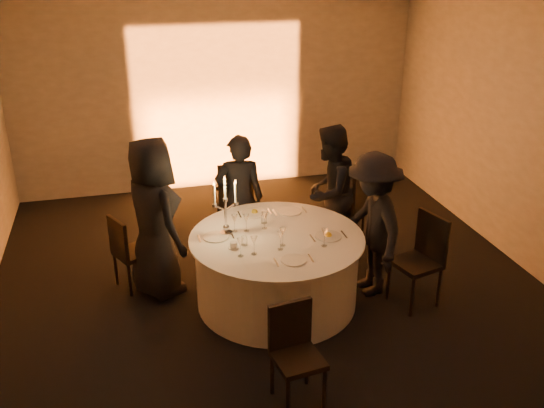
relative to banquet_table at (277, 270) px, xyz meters
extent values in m
plane|color=black|center=(0.00, 0.00, -0.38)|extent=(7.00, 7.00, 0.00)
plane|color=white|center=(0.00, 0.00, 2.62)|extent=(7.00, 7.00, 0.00)
plane|color=#A19D96|center=(0.00, 3.50, 1.12)|extent=(7.00, 0.00, 7.00)
plane|color=#A19D96|center=(3.00, 0.00, 1.12)|extent=(0.00, 7.00, 7.00)
cube|color=black|center=(0.00, 3.20, -0.33)|extent=(0.25, 0.12, 0.10)
cylinder|color=black|center=(0.00, 0.00, -0.37)|extent=(0.60, 0.60, 0.03)
cylinder|color=black|center=(0.00, 0.00, -0.01)|extent=(0.20, 0.20, 0.75)
cylinder|color=white|center=(0.00, 0.00, -0.01)|extent=(1.68, 1.68, 0.75)
cylinder|color=white|center=(0.00, 0.00, 0.38)|extent=(1.80, 1.80, 0.02)
cube|color=black|center=(-1.43, 0.70, 0.03)|extent=(0.50, 0.50, 0.05)
cube|color=black|center=(-1.58, 0.63, 0.26)|extent=(0.20, 0.35, 0.43)
cylinder|color=black|center=(-1.22, 0.63, -0.18)|extent=(0.04, 0.04, 0.40)
cylinder|color=black|center=(-1.36, 0.92, -0.18)|extent=(0.04, 0.04, 0.40)
cylinder|color=black|center=(-1.51, 0.49, -0.18)|extent=(0.04, 0.04, 0.40)
cylinder|color=black|center=(-1.65, 0.78, -0.18)|extent=(0.04, 0.04, 0.40)
cube|color=black|center=(-0.11, 1.76, 0.10)|extent=(0.47, 0.47, 0.05)
cube|color=black|center=(-0.12, 1.56, 0.38)|extent=(0.45, 0.07, 0.51)
cylinder|color=black|center=(0.09, 1.94, -0.15)|extent=(0.04, 0.04, 0.48)
cylinder|color=black|center=(-0.29, 1.97, -0.15)|extent=(0.04, 0.04, 0.48)
cylinder|color=black|center=(0.07, 1.56, -0.15)|extent=(0.04, 0.04, 0.48)
cylinder|color=black|center=(-0.31, 1.59, -0.15)|extent=(0.04, 0.04, 0.48)
cube|color=black|center=(1.15, 1.07, 0.10)|extent=(0.63, 0.63, 0.05)
cube|color=black|center=(1.29, 0.94, 0.37)|extent=(0.33, 0.35, 0.51)
cylinder|color=black|center=(1.14, 1.34, -0.15)|extent=(0.04, 0.04, 0.47)
cylinder|color=black|center=(0.88, 1.06, -0.15)|extent=(0.04, 0.04, 0.47)
cylinder|color=black|center=(1.41, 1.08, -0.15)|extent=(0.04, 0.04, 0.47)
cylinder|color=black|center=(1.15, 0.80, -0.15)|extent=(0.04, 0.04, 0.47)
cube|color=black|center=(1.39, -0.38, 0.09)|extent=(0.53, 0.53, 0.05)
cube|color=black|center=(1.58, -0.33, 0.35)|extent=(0.15, 0.43, 0.49)
cylinder|color=black|center=(1.16, -0.26, -0.15)|extent=(0.04, 0.04, 0.46)
cylinder|color=black|center=(1.26, -0.61, -0.15)|extent=(0.04, 0.04, 0.46)
cylinder|color=black|center=(1.52, -0.16, -0.15)|extent=(0.04, 0.04, 0.46)
cylinder|color=black|center=(1.62, -0.51, -0.15)|extent=(0.04, 0.04, 0.46)
cube|color=black|center=(-0.22, -1.52, 0.03)|extent=(0.43, 0.43, 0.05)
cube|color=black|center=(-0.24, -1.35, 0.27)|extent=(0.38, 0.09, 0.43)
cylinder|color=black|center=(-0.36, -1.71, -0.18)|extent=(0.04, 0.04, 0.41)
cylinder|color=black|center=(-0.04, -1.66, -0.18)|extent=(0.04, 0.04, 0.41)
cylinder|color=black|center=(-0.40, -1.38, -0.18)|extent=(0.04, 0.04, 0.41)
cylinder|color=black|center=(-0.08, -1.34, -0.18)|extent=(0.04, 0.04, 0.41)
imported|color=black|center=(-1.20, 0.55, 0.49)|extent=(0.86, 1.01, 1.75)
imported|color=black|center=(-0.17, 1.05, 0.39)|extent=(0.62, 0.46, 1.56)
imported|color=black|center=(0.88, 0.91, 0.43)|extent=(0.99, 0.99, 1.62)
imported|color=black|center=(1.04, -0.02, 0.41)|extent=(0.61, 1.04, 1.59)
cylinder|color=white|center=(-0.61, 0.14, 0.39)|extent=(0.27, 0.27, 0.01)
cube|color=silver|center=(-0.78, 0.14, 0.39)|extent=(0.01, 0.17, 0.01)
cube|color=silver|center=(-0.44, 0.14, 0.39)|extent=(0.02, 0.17, 0.01)
cylinder|color=white|center=(-0.09, 0.61, 0.39)|extent=(0.28, 0.28, 0.01)
cube|color=silver|center=(-0.26, 0.61, 0.39)|extent=(0.02, 0.17, 0.01)
cube|color=silver|center=(0.08, 0.61, 0.39)|extent=(0.02, 0.17, 0.01)
sphere|color=gold|center=(-0.09, 0.61, 0.43)|extent=(0.07, 0.07, 0.07)
cylinder|color=white|center=(0.30, 0.56, 0.39)|extent=(0.27, 0.27, 0.01)
cube|color=silver|center=(0.13, 0.56, 0.39)|extent=(0.02, 0.17, 0.01)
cube|color=silver|center=(0.47, 0.56, 0.39)|extent=(0.02, 0.17, 0.01)
cylinder|color=white|center=(0.51, -0.13, 0.39)|extent=(0.27, 0.27, 0.01)
cube|color=silver|center=(0.34, -0.13, 0.39)|extent=(0.02, 0.17, 0.01)
cube|color=silver|center=(0.68, -0.13, 0.39)|extent=(0.01, 0.17, 0.01)
sphere|color=gold|center=(0.51, -0.13, 0.43)|extent=(0.07, 0.07, 0.07)
cylinder|color=white|center=(0.02, -0.53, 0.39)|extent=(0.24, 0.24, 0.01)
cube|color=silver|center=(-0.15, -0.53, 0.39)|extent=(0.02, 0.17, 0.01)
cube|color=silver|center=(0.19, -0.53, 0.39)|extent=(0.02, 0.17, 0.01)
cylinder|color=white|center=(-0.48, -0.13, 0.39)|extent=(0.11, 0.11, 0.01)
cylinder|color=white|center=(-0.48, -0.13, 0.42)|extent=(0.07, 0.07, 0.06)
cylinder|color=silver|center=(-0.49, 0.20, 0.40)|extent=(0.13, 0.13, 0.02)
sphere|color=silver|center=(-0.49, 0.20, 0.45)|extent=(0.07, 0.07, 0.07)
cylinder|color=silver|center=(-0.49, 0.20, 0.58)|extent=(0.03, 0.03, 0.33)
cylinder|color=silver|center=(-0.49, 0.20, 0.76)|extent=(0.06, 0.06, 0.03)
cylinder|color=white|center=(-0.49, 0.20, 0.88)|extent=(0.02, 0.02, 0.22)
cone|color=orange|center=(-0.49, 0.20, 1.01)|extent=(0.02, 0.02, 0.03)
cylinder|color=silver|center=(-0.54, 0.20, 0.68)|extent=(0.12, 0.02, 0.08)
cylinder|color=silver|center=(-0.60, 0.20, 0.72)|extent=(0.05, 0.05, 0.03)
cylinder|color=white|center=(-0.60, 0.20, 0.83)|extent=(0.02, 0.02, 0.22)
cone|color=orange|center=(-0.60, 0.20, 0.96)|extent=(0.02, 0.02, 0.03)
cylinder|color=silver|center=(-0.43, 0.20, 0.68)|extent=(0.12, 0.02, 0.08)
cylinder|color=silver|center=(-0.38, 0.20, 0.72)|extent=(0.05, 0.05, 0.03)
cylinder|color=white|center=(-0.38, 0.20, 0.83)|extent=(0.02, 0.02, 0.22)
cone|color=orange|center=(-0.38, 0.20, 0.96)|extent=(0.02, 0.02, 0.03)
cylinder|color=silver|center=(-0.31, -0.31, 0.39)|extent=(0.06, 0.06, 0.01)
cylinder|color=silver|center=(-0.31, -0.31, 0.44)|extent=(0.01, 0.01, 0.10)
cone|color=silver|center=(-0.31, -0.31, 0.53)|extent=(0.07, 0.07, 0.09)
cylinder|color=silver|center=(-0.27, 0.20, 0.39)|extent=(0.06, 0.06, 0.01)
cylinder|color=silver|center=(-0.27, 0.20, 0.44)|extent=(0.01, 0.01, 0.10)
cone|color=silver|center=(-0.27, 0.20, 0.53)|extent=(0.07, 0.07, 0.09)
cylinder|color=silver|center=(0.40, -0.32, 0.39)|extent=(0.06, 0.06, 0.01)
cylinder|color=silver|center=(0.40, -0.32, 0.44)|extent=(0.01, 0.01, 0.10)
cone|color=silver|center=(0.40, -0.32, 0.53)|extent=(0.07, 0.07, 0.09)
cylinder|color=silver|center=(-0.44, -0.32, 0.39)|extent=(0.06, 0.06, 0.01)
cylinder|color=silver|center=(-0.44, -0.32, 0.44)|extent=(0.01, 0.01, 0.10)
cone|color=silver|center=(-0.44, -0.32, 0.53)|extent=(0.07, 0.07, 0.09)
cylinder|color=silver|center=(0.01, -0.20, 0.39)|extent=(0.06, 0.06, 0.01)
cylinder|color=silver|center=(0.01, -0.20, 0.44)|extent=(0.01, 0.01, 0.10)
cone|color=silver|center=(0.01, -0.20, 0.53)|extent=(0.07, 0.07, 0.09)
cylinder|color=silver|center=(-0.07, 0.22, 0.39)|extent=(0.06, 0.06, 0.01)
cylinder|color=silver|center=(-0.07, 0.22, 0.44)|extent=(0.01, 0.01, 0.10)
cone|color=silver|center=(-0.07, 0.22, 0.53)|extent=(0.07, 0.07, 0.09)
cylinder|color=silver|center=(-0.04, -0.28, 0.39)|extent=(0.06, 0.06, 0.01)
cylinder|color=silver|center=(-0.04, -0.28, 0.44)|extent=(0.01, 0.01, 0.10)
cone|color=silver|center=(-0.04, -0.28, 0.53)|extent=(0.07, 0.07, 0.09)
cylinder|color=silver|center=(-0.39, 0.23, 0.39)|extent=(0.06, 0.06, 0.01)
cylinder|color=silver|center=(-0.39, 0.23, 0.44)|extent=(0.01, 0.01, 0.10)
cone|color=silver|center=(-0.39, 0.23, 0.53)|extent=(0.07, 0.07, 0.09)
cylinder|color=silver|center=(-0.05, 0.35, 0.43)|extent=(0.07, 0.07, 0.09)
cylinder|color=silver|center=(-0.36, -0.09, 0.43)|extent=(0.07, 0.07, 0.09)
camera|label=1|loc=(-1.42, -5.35, 3.17)|focal=40.00mm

